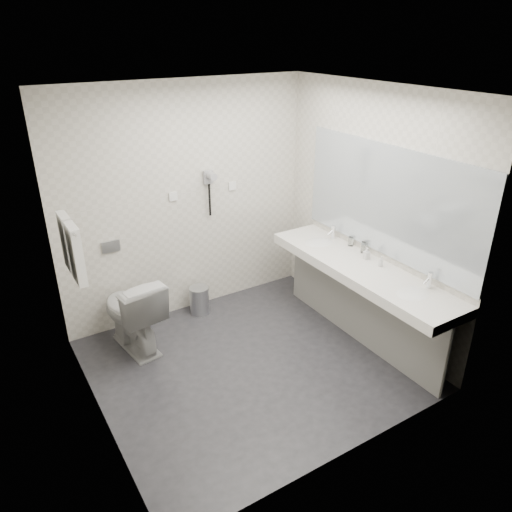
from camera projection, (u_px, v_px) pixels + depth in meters
floor at (251, 364)px, 4.68m from camera, size 2.80×2.80×0.00m
ceiling at (250, 91)px, 3.62m from camera, size 2.80×2.80×0.00m
wall_back at (187, 203)px, 5.15m from camera, size 2.80×0.00×2.80m
wall_front at (354, 314)px, 3.15m from camera, size 2.80×0.00×2.80m
wall_left at (83, 287)px, 3.48m from camera, size 0.00×2.60×2.60m
wall_right at (371, 215)px, 4.82m from camera, size 0.00×2.60×2.60m
vanity_counter at (360, 270)px, 4.73m from camera, size 0.55×2.20×0.10m
vanity_panel at (358, 307)px, 4.92m from camera, size 0.03×2.15×0.75m
vanity_post_near at (445, 360)px, 4.13m from camera, size 0.06×0.06×0.75m
vanity_post_far at (299, 267)px, 5.73m from camera, size 0.06×0.06×0.75m
mirror at (387, 201)px, 4.57m from camera, size 0.02×2.20×1.05m
basin_near at (413, 295)px, 4.21m from camera, size 0.40×0.31×0.05m
basin_far at (319, 244)px, 5.21m from camera, size 0.40×0.31×0.05m
faucet_near at (430, 280)px, 4.27m from camera, size 0.04×0.04×0.15m
faucet_far at (333, 232)px, 5.27m from camera, size 0.04×0.04×0.15m
soap_bottle_a at (367, 253)px, 4.81m from camera, size 0.06×0.06×0.12m
soap_bottle_c at (381, 261)px, 4.66m from camera, size 0.06×0.06×0.11m
glass_left at (364, 247)px, 4.95m from camera, size 0.08×0.08×0.12m
glass_right at (351, 241)px, 5.11m from camera, size 0.06×0.06×0.10m
toilet at (132, 312)px, 4.77m from camera, size 0.55×0.84×0.80m
flush_plate at (111, 246)px, 4.86m from camera, size 0.18×0.02×0.12m
pedal_bin at (199, 301)px, 5.47m from camera, size 0.27×0.27×0.30m
bin_lid at (199, 288)px, 5.40m from camera, size 0.22×0.22×0.02m
towel_rail at (66, 223)px, 3.80m from camera, size 0.02×0.62×0.02m
towel_near at (76, 254)px, 3.79m from camera, size 0.07×0.24×0.48m
towel_far at (68, 242)px, 4.01m from camera, size 0.07×0.24×0.48m
dryer_cradle at (208, 177)px, 5.14m from camera, size 0.10×0.04×0.14m
dryer_barrel at (211, 176)px, 5.07m from camera, size 0.08×0.14×0.08m
dryer_cord at (210, 200)px, 5.24m from camera, size 0.02×0.02×0.35m
switch_plate_a at (173, 196)px, 5.03m from camera, size 0.09×0.02×0.09m
switch_plate_b at (232, 186)px, 5.36m from camera, size 0.09×0.02×0.09m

